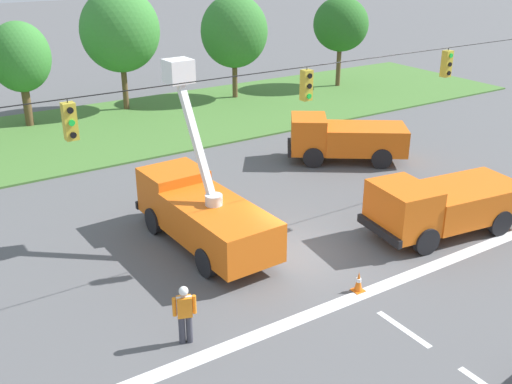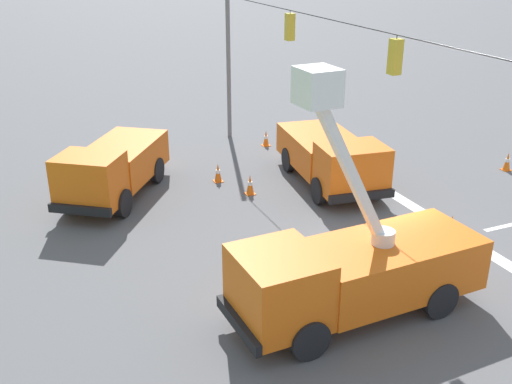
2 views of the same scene
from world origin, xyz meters
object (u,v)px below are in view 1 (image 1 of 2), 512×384
at_px(tree_east, 120,31).
at_px(utility_truck_support_far, 442,204).
at_px(road_worker, 185,311).
at_px(utility_truck_support_near, 344,138).
at_px(tree_east_end, 341,24).
at_px(tree_far_east, 234,32).
at_px(traffic_cone_near_bucket, 385,192).
at_px(tree_centre, 20,58).
at_px(traffic_cone_mid_right, 359,282).
at_px(utility_truck_bucket_lift, 202,210).
at_px(traffic_cone_foreground_left, 401,179).

bearing_deg(tree_east, utility_truck_support_far, -81.63).
bearing_deg(road_worker, utility_truck_support_near, 34.02).
relative_size(tree_east_end, road_worker, 3.67).
height_order(tree_east, tree_east_end, tree_east).
relative_size(tree_far_east, traffic_cone_near_bucket, 9.00).
height_order(tree_centre, traffic_cone_mid_right, tree_centre).
bearing_deg(utility_truck_support_near, utility_truck_bucket_lift, -158.04).
distance_m(utility_truck_bucket_lift, traffic_cone_mid_right, 6.13).
height_order(tree_far_east, road_worker, tree_far_east).
bearing_deg(utility_truck_support_far, tree_centre, 112.99).
xyz_separation_m(tree_east_end, traffic_cone_near_bucket, (-12.08, -17.47, -4.17)).
xyz_separation_m(utility_truck_support_far, traffic_cone_near_bucket, (0.34, 3.30, -0.78)).
height_order(utility_truck_support_near, traffic_cone_foreground_left, utility_truck_support_near).
xyz_separation_m(utility_truck_support_near, road_worker, (-13.23, -8.93, -0.19)).
distance_m(utility_truck_support_far, traffic_cone_mid_right, 5.62).
bearing_deg(utility_truck_support_far, utility_truck_bucket_lift, 153.42).
bearing_deg(utility_truck_bucket_lift, tree_east_end, 39.44).
distance_m(tree_east, traffic_cone_foreground_left, 20.36).
distance_m(tree_centre, traffic_cone_near_bucket, 22.02).
distance_m(road_worker, traffic_cone_near_bucket, 12.19).
xyz_separation_m(utility_truck_support_far, road_worker, (-11.10, -0.86, -0.16)).
bearing_deg(tree_centre, utility_truck_support_near, -51.13).
relative_size(tree_east, utility_truck_support_far, 1.20).
bearing_deg(road_worker, utility_truck_support_far, 4.44).
xyz_separation_m(utility_truck_support_far, traffic_cone_mid_right, (-5.36, -1.46, -0.83)).
height_order(utility_truck_bucket_lift, utility_truck_support_near, utility_truck_bucket_lift).
xyz_separation_m(tree_centre, utility_truck_bucket_lift, (1.62, -18.62, -2.69)).
bearing_deg(tree_centre, tree_far_east, -2.96).
distance_m(traffic_cone_foreground_left, traffic_cone_near_bucket, 1.82).
relative_size(tree_east, utility_truck_bucket_lift, 1.12).
relative_size(road_worker, traffic_cone_mid_right, 2.59).
bearing_deg(traffic_cone_foreground_left, road_worker, -159.75).
distance_m(tree_east, tree_east_end, 15.98).
height_order(tree_centre, traffic_cone_near_bucket, tree_centre).
height_order(traffic_cone_foreground_left, traffic_cone_near_bucket, traffic_cone_near_bucket).
bearing_deg(utility_truck_bucket_lift, tree_east, 76.47).
height_order(tree_centre, utility_truck_support_far, tree_centre).
relative_size(tree_east, traffic_cone_mid_right, 11.12).
xyz_separation_m(tree_far_east, traffic_cone_mid_right, (-9.49, -23.36, -4.21)).
height_order(tree_east, traffic_cone_foreground_left, tree_east).
bearing_deg(traffic_cone_mid_right, tree_far_east, 67.90).
distance_m(traffic_cone_mid_right, traffic_cone_near_bucket, 7.43).
relative_size(utility_truck_support_near, traffic_cone_near_bucket, 7.78).
height_order(tree_centre, road_worker, tree_centre).
height_order(tree_east_end, road_worker, tree_east_end).
distance_m(utility_truck_bucket_lift, traffic_cone_near_bucket, 8.41).
bearing_deg(traffic_cone_foreground_left, utility_truck_support_near, 88.60).
distance_m(tree_centre, utility_truck_support_near, 18.90).
relative_size(traffic_cone_foreground_left, traffic_cone_near_bucket, 0.98).
distance_m(tree_east, tree_far_east, 7.62).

